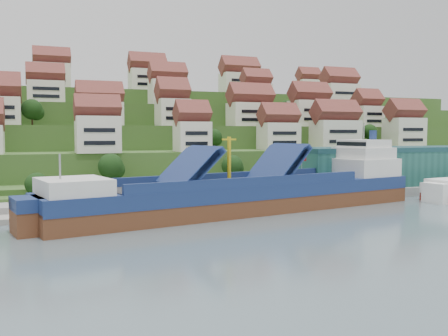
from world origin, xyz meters
name	(u,v)px	position (x,y,z in m)	size (l,w,h in m)	color
ground	(248,212)	(0.00, 0.00, 0.00)	(300.00, 300.00, 0.00)	slate
quay	(298,194)	(20.00, 15.00, 1.10)	(180.00, 14.00, 2.20)	gray
hillside	(141,146)	(0.00, 103.55, 10.66)	(260.00, 128.00, 31.00)	#2D4C1E
hillside_village	(179,107)	(2.93, 59.67, 24.05)	(156.68, 63.78, 28.12)	silver
hillside_trees	(147,131)	(-10.66, 44.02, 16.57)	(136.58, 62.68, 31.79)	#173712
warehouse	(399,165)	(52.00, 17.00, 7.20)	(60.00, 15.00, 10.00)	#20564E
flagpole	(302,172)	(18.11, 10.00, 6.88)	(1.28, 0.16, 8.00)	gray
cargo_ship	(256,194)	(2.15, 0.89, 3.42)	(82.51, 28.02, 18.14)	#5B311B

